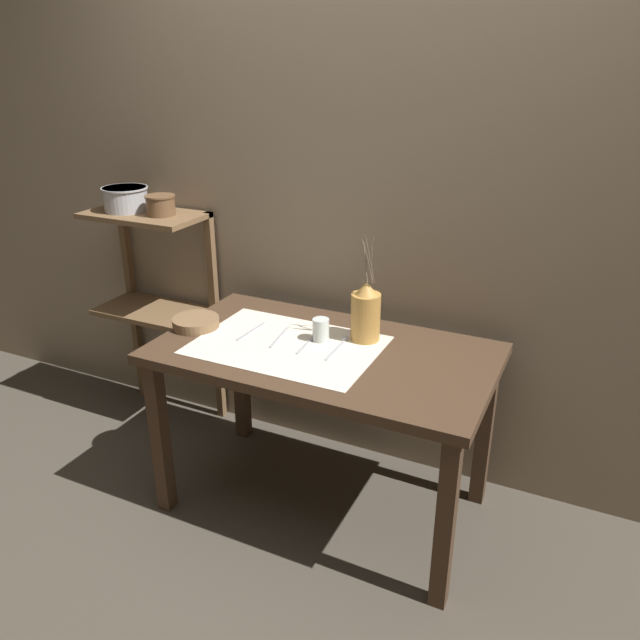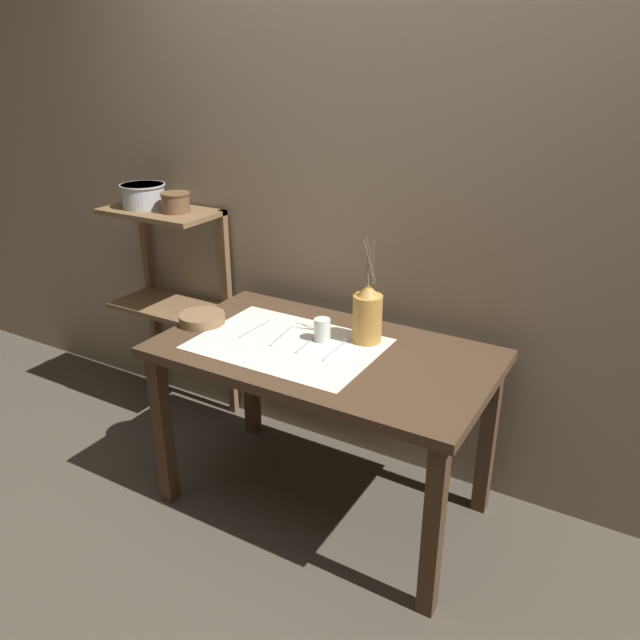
{
  "view_description": "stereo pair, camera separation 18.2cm",
  "coord_description": "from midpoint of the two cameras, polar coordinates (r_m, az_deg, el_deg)",
  "views": [
    {
      "loc": [
        0.93,
        -1.98,
        1.8
      ],
      "look_at": [
        -0.02,
        0.0,
        0.86
      ],
      "focal_mm": 35.0,
      "sensor_mm": 36.0,
      "label": 1
    },
    {
      "loc": [
        1.09,
        -1.9,
        1.8
      ],
      "look_at": [
        -0.02,
        0.0,
        0.86
      ],
      "focal_mm": 35.0,
      "sensor_mm": 36.0,
      "label": 2
    }
  ],
  "objects": [
    {
      "name": "knife_center",
      "position": [
        2.53,
        -5.84,
        -1.62
      ],
      "size": [
        0.04,
        0.2,
        0.0
      ],
      "color": "#A8A8AD",
      "rests_on": "wooden_table"
    },
    {
      "name": "ground_plane",
      "position": [
        2.83,
        -1.6,
        -16.36
      ],
      "size": [
        12.0,
        12.0,
        0.0
      ],
      "primitive_type": "plane",
      "color": "#473F35"
    },
    {
      "name": "stone_wall_back",
      "position": [
        2.69,
        2.83,
        10.2
      ],
      "size": [
        7.0,
        0.06,
        2.4
      ],
      "color": "gray",
      "rests_on": "ground_plane"
    },
    {
      "name": "linen_cloth",
      "position": [
        2.47,
        -5.16,
        -2.32
      ],
      "size": [
        0.72,
        0.5,
        0.0
      ],
      "color": "beige",
      "rests_on": "wooden_table"
    },
    {
      "name": "fork_inner",
      "position": [
        2.6,
        -8.31,
        -1.05
      ],
      "size": [
        0.02,
        0.2,
        0.0
      ],
      "color": "#A8A8AD",
      "rests_on": "wooden_table"
    },
    {
      "name": "metal_pot_small",
      "position": [
        3.03,
        -16.08,
        10.1
      ],
      "size": [
        0.14,
        0.14,
        0.09
      ],
      "color": "brown",
      "rests_on": "wooden_shelf_unit"
    },
    {
      "name": "spoon_outer",
      "position": [
        2.46,
        -0.14,
        -2.18
      ],
      "size": [
        0.02,
        0.21,
        0.02
      ],
      "color": "#A8A8AD",
      "rests_on": "wooden_table"
    },
    {
      "name": "wooden_shelf_unit",
      "position": [
        3.23,
        -16.38,
        3.74
      ],
      "size": [
        0.57,
        0.31,
        1.11
      ],
      "color": "brown",
      "rests_on": "ground_plane"
    },
    {
      "name": "wooden_table",
      "position": [
        2.47,
        -1.77,
        -4.72
      ],
      "size": [
        1.31,
        0.74,
        0.74
      ],
      "color": "#422D1E",
      "rests_on": "ground_plane"
    },
    {
      "name": "pitcher_with_flowers",
      "position": [
        2.46,
        2.09,
        0.56
      ],
      "size": [
        0.12,
        0.12,
        0.44
      ],
      "color": "#B7843D",
      "rests_on": "wooden_table"
    },
    {
      "name": "glass_tumbler_near",
      "position": [
        2.47,
        -2.03,
        -0.94
      ],
      "size": [
        0.07,
        0.07,
        0.09
      ],
      "color": "silver",
      "rests_on": "wooden_table"
    },
    {
      "name": "metal_pot_large",
      "position": [
        3.17,
        -18.97,
        10.47
      ],
      "size": [
        0.22,
        0.22,
        0.11
      ],
      "color": "#A8A8AD",
      "rests_on": "wooden_shelf_unit"
    },
    {
      "name": "fork_outer",
      "position": [
        2.47,
        -3.3,
        -2.18
      ],
      "size": [
        0.02,
        0.2,
        0.0
      ],
      "color": "#A8A8AD",
      "rests_on": "wooden_table"
    },
    {
      "name": "wooden_bowl",
      "position": [
        2.68,
        -13.2,
        -0.26
      ],
      "size": [
        0.19,
        0.19,
        0.04
      ],
      "color": "brown",
      "rests_on": "wooden_table"
    }
  ]
}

